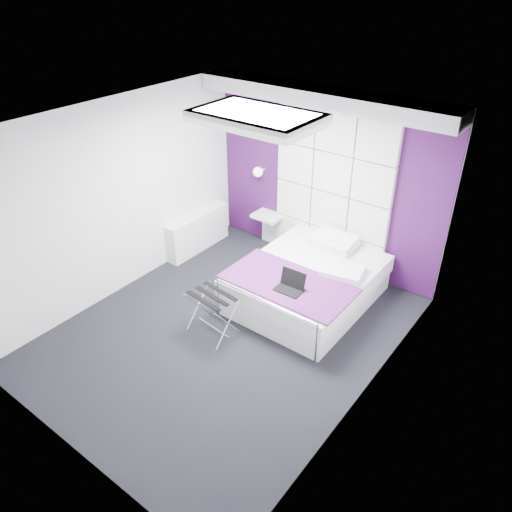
{
  "coord_description": "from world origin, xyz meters",
  "views": [
    {
      "loc": [
        3.19,
        -3.62,
        4.04
      ],
      "look_at": [
        0.18,
        0.35,
        1.0
      ],
      "focal_mm": 35.0,
      "sensor_mm": 36.0,
      "label": 1
    }
  ],
  "objects_px": {
    "nightstand": "(268,216)",
    "luggage_rack": "(213,314)",
    "wall_lamp": "(260,171)",
    "bed": "(308,282)",
    "laptop": "(291,285)",
    "radiator": "(198,232)"
  },
  "relations": [
    {
      "from": "nightstand",
      "to": "luggage_rack",
      "type": "xyz_separation_m",
      "value": [
        0.72,
        -2.12,
        -0.26
      ]
    },
    {
      "from": "wall_lamp",
      "to": "luggage_rack",
      "type": "bearing_deg",
      "value": -67.12
    },
    {
      "from": "bed",
      "to": "luggage_rack",
      "type": "height_order",
      "value": "bed"
    },
    {
      "from": "bed",
      "to": "laptop",
      "type": "relative_size",
      "value": 5.89
    },
    {
      "from": "radiator",
      "to": "bed",
      "type": "xyz_separation_m",
      "value": [
        2.12,
        -0.13,
        -0.01
      ]
    },
    {
      "from": "radiator",
      "to": "laptop",
      "type": "bearing_deg",
      "value": -17.68
    },
    {
      "from": "luggage_rack",
      "to": "nightstand",
      "type": "bearing_deg",
      "value": 115.34
    },
    {
      "from": "radiator",
      "to": "wall_lamp",
      "type": "bearing_deg",
      "value": 49.9
    },
    {
      "from": "wall_lamp",
      "to": "luggage_rack",
      "type": "relative_size",
      "value": 0.27
    },
    {
      "from": "nightstand",
      "to": "luggage_rack",
      "type": "height_order",
      "value": "nightstand"
    },
    {
      "from": "bed",
      "to": "radiator",
      "type": "bearing_deg",
      "value": 176.36
    },
    {
      "from": "wall_lamp",
      "to": "radiator",
      "type": "height_order",
      "value": "wall_lamp"
    },
    {
      "from": "luggage_rack",
      "to": "laptop",
      "type": "xyz_separation_m",
      "value": [
        0.67,
        0.69,
        0.33
      ]
    },
    {
      "from": "bed",
      "to": "nightstand",
      "type": "distance_m",
      "value": 1.56
    },
    {
      "from": "wall_lamp",
      "to": "nightstand",
      "type": "relative_size",
      "value": 0.34
    },
    {
      "from": "bed",
      "to": "laptop",
      "type": "bearing_deg",
      "value": -79.57
    },
    {
      "from": "bed",
      "to": "luggage_rack",
      "type": "distance_m",
      "value": 1.38
    },
    {
      "from": "nightstand",
      "to": "radiator",
      "type": "bearing_deg",
      "value": -139.14
    },
    {
      "from": "bed",
      "to": "nightstand",
      "type": "bearing_deg",
      "value": 146.38
    },
    {
      "from": "radiator",
      "to": "laptop",
      "type": "relative_size",
      "value": 3.63
    },
    {
      "from": "wall_lamp",
      "to": "luggage_rack",
      "type": "height_order",
      "value": "wall_lamp"
    },
    {
      "from": "radiator",
      "to": "bed",
      "type": "height_order",
      "value": "bed"
    }
  ]
}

